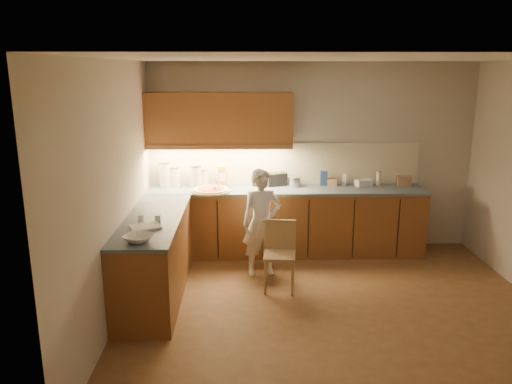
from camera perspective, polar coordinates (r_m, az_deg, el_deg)
The scene contains 24 objects.
room at distance 5.03m, azimuth 9.53°, elevation 4.23°, with size 4.54×4.50×2.62m.
l_counter at distance 6.45m, azimuth -1.11°, elevation -4.56°, with size 3.77×2.62×0.92m.
backsplash at distance 7.00m, azimuth 3.32°, elevation 3.25°, with size 3.75×0.02×0.58m, color beige.
upper_cabinets at distance 6.73m, azimuth -4.22°, elevation 8.30°, with size 1.95×0.36×0.73m.
pizza_on_board at distance 6.62m, azimuth -5.17°, elevation 0.22°, with size 0.53×0.53×0.21m.
child at distance 6.13m, azimuth 0.67°, elevation -3.52°, with size 0.49×0.32×1.33m, color silver.
wooden_chair at distance 5.82m, azimuth 2.75°, elevation -6.63°, with size 0.40×0.40×0.80m.
mixing_bowl at distance 4.85m, azimuth -13.29°, elevation -5.17°, with size 0.27×0.27×0.07m, color silver.
canister_a at distance 6.93m, azimuth -10.31°, elevation 2.01°, with size 0.18×0.18×0.36m.
canister_b at distance 6.95m, azimuth -9.29°, elevation 1.76°, with size 0.16×0.16×0.28m.
canister_c at distance 6.87m, azimuth -6.84°, elevation 1.83°, with size 0.16×0.16×0.31m.
canister_d at distance 6.91m, azimuth -6.08°, elevation 1.66°, with size 0.15×0.15×0.25m.
oil_jug at distance 6.87m, azimuth -3.90°, elevation 1.86°, with size 0.11×0.08×0.33m.
toaster at distance 6.93m, azimuth 2.33°, elevation 1.47°, with size 0.31×0.23×0.18m.
steel_pot at distance 6.90m, azimuth 4.40°, elevation 1.20°, with size 0.18×0.18×0.14m.
blue_box at distance 7.00m, azimuth 7.73°, elevation 1.56°, with size 0.10×0.07×0.20m, color #2E4C8B.
card_box_a at distance 7.02m, azimuth 8.73°, elevation 1.12°, with size 0.13×0.09×0.09m, color tan.
white_bottle at distance 7.06m, azimuth 10.10°, elevation 1.41°, with size 0.05×0.05×0.16m, color silver.
flat_pack at distance 7.09m, azimuth 12.20°, elevation 1.06°, with size 0.22×0.15×0.09m, color silver.
tall_jar at distance 7.12m, azimuth 13.83°, elevation 1.54°, with size 0.07×0.07×0.21m.
card_box_b at distance 7.20m, azimuth 16.55°, elevation 1.21°, with size 0.18×0.14×0.14m, color #9B6F53.
dough_cloth at distance 5.25m, azimuth -12.55°, elevation -3.89°, with size 0.30×0.23×0.02m, color silver.
spice_jar_a at distance 5.43m, azimuth -13.02°, elevation -2.96°, with size 0.06×0.06×0.08m, color white.
spice_jar_b at distance 5.38m, azimuth -11.18°, elevation -3.03°, with size 0.06×0.06×0.08m, color white.
Camera 1 is at (-0.95, -4.87, 2.51)m, focal length 35.00 mm.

